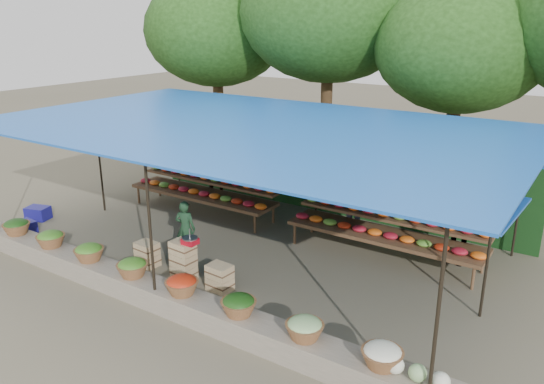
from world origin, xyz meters
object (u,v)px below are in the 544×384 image
Objects in this scene: crate_counter at (182,263)px; weighing_scale at (190,240)px; blue_crate_back at (38,213)px; vendor_seated at (185,228)px; blue_crate_front at (26,227)px.

weighing_scale is (0.23, 0.00, 0.53)m from crate_counter.
crate_counter is at bearing -21.26° from blue_crate_back.
vendor_seated is 4.65m from blue_crate_back.
crate_counter reaches higher than blue_crate_back.
blue_crate_front is at bearing -0.69° from vendor_seated.
vendor_seated reaches higher than blue_crate_front.
vendor_seated reaches higher than blue_crate_back.
blue_crate_front is at bearing -68.99° from blue_crate_back.
weighing_scale reaches higher than crate_counter.
vendor_seated is at bearing 136.84° from weighing_scale.
blue_crate_front is at bearing -176.32° from weighing_scale.
blue_crate_back is (-4.60, -0.45, -0.45)m from vendor_seated.
crate_counter is 0.58m from weighing_scale.
crate_counter is 4.72m from blue_crate_front.
blue_crate_back is at bearing 132.92° from blue_crate_front.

